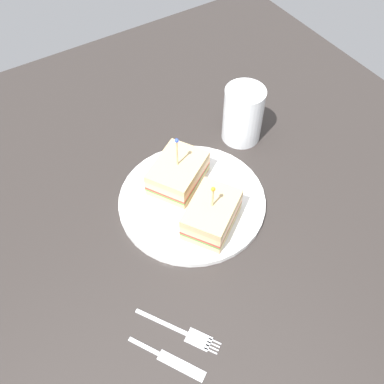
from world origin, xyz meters
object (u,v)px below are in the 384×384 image
object	(u,v)px
drink_glass	(243,117)
knife	(170,360)
plate	(192,201)
sandwich_half_front	(212,214)
sandwich_half_back	(179,172)
fork	(187,334)

from	to	relation	value
drink_glass	knife	size ratio (longest dim) A/B	1.06
plate	sandwich_half_front	world-z (taller)	sandwich_half_front
plate	knife	size ratio (longest dim) A/B	2.41
drink_glass	knife	bearing A→B (deg)	-48.47
drink_glass	plate	bearing A→B (deg)	-62.50
plate	sandwich_half_front	size ratio (longest dim) A/B	2.11
sandwich_half_back	fork	bearing A→B (deg)	-29.15
plate	sandwich_half_front	xyz separation A→B (cm)	(6.03, 0.06, 3.07)
sandwich_half_front	drink_glass	distance (cm)	22.70
plate	drink_glass	distance (cm)	19.80
sandwich_half_front	drink_glass	world-z (taller)	drink_glass
fork	plate	bearing A→B (deg)	145.90
sandwich_half_back	sandwich_half_front	bearing A→B (deg)	-1.15
sandwich_half_front	fork	bearing A→B (deg)	-44.53
drink_glass	fork	xyz separation A→B (cm)	(28.44, -30.33, -4.90)
knife	sandwich_half_back	bearing A→B (deg)	146.30
sandwich_half_front	fork	world-z (taller)	sandwich_half_front
plate	drink_glass	size ratio (longest dim) A/B	2.28
sandwich_half_front	knife	size ratio (longest dim) A/B	1.14
plate	knife	xyz separation A→B (cm)	(21.39, -17.10, -0.33)
sandwich_half_back	fork	world-z (taller)	sandwich_half_back
plate	sandwich_half_front	bearing A→B (deg)	0.58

